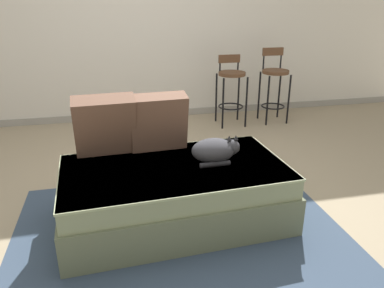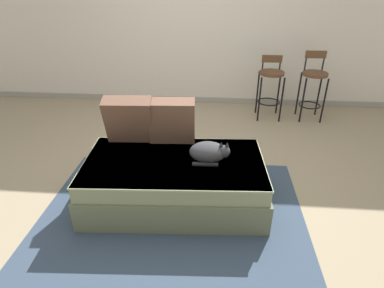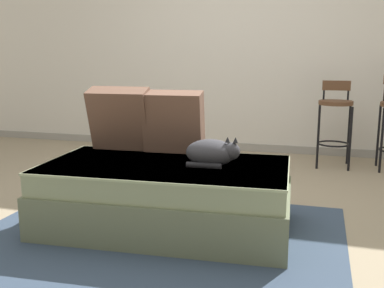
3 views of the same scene
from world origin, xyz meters
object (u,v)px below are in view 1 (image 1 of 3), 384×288
Objects in this scene: bar_stool_near_window at (231,84)px; bar_stool_by_doorway at (274,81)px; throw_pillow_corner at (105,125)px; throw_pillow_middle at (158,122)px; cat at (215,150)px; couch at (175,193)px.

bar_stool_by_doorway is at bearing 0.10° from bar_stool_near_window.
throw_pillow_corner is at bearing -140.58° from bar_stool_by_doorway.
bar_stool_near_window is 0.59m from bar_stool_by_doorway.
throw_pillow_middle is 0.50m from cat.
throw_pillow_corner is at bearing -176.76° from throw_pillow_middle.
throw_pillow_middle is at bearing -123.67° from bar_stool_near_window.
couch is at bearing -34.93° from throw_pillow_corner.
throw_pillow_corner reaches higher than cat.
bar_stool_near_window is at bearing 56.33° from throw_pillow_middle.
cat is 2.20m from bar_stool_near_window.
bar_stool_near_window is (1.56, 1.76, -0.14)m from throw_pillow_corner.
throw_pillow_middle is at bearing -135.07° from bar_stool_by_doorway.
bar_stool_near_window reaches higher than cat.
bar_stool_by_doorway is at bearing 56.15° from cat.
throw_pillow_corner reaches higher than bar_stool_near_window.
bar_stool_by_doorway is at bearing 51.04° from couch.
bar_stool_by_doorway is (1.38, 2.06, 0.02)m from cat.
bar_stool_by_doorway is (1.69, 2.09, 0.32)m from couch.
throw_pillow_middle is 0.51× the size of bar_stool_near_window.
cat is (0.31, 0.03, 0.30)m from couch.
couch is 2.70m from bar_stool_by_doorway.
cat is at bearing 5.22° from couch.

